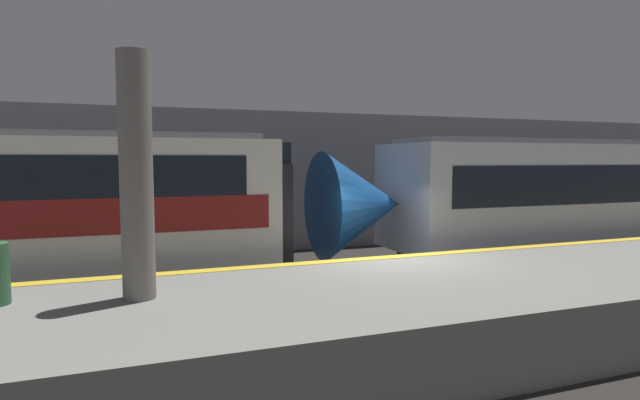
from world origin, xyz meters
TOP-DOWN VIEW (x-y plane):
  - ground_plane at (0.00, 0.00)m, footprint 120.00×120.00m
  - platform at (0.00, -2.06)m, footprint 40.00×4.11m
  - station_rear_barrier at (0.00, 6.97)m, footprint 50.00×0.15m
  - support_pillar_near at (-4.92, -1.63)m, footprint 0.46×0.46m
  - train_modern at (8.44, 2.52)m, footprint 17.63×2.97m

SIDE VIEW (x-z plane):
  - ground_plane at x=0.00m, z-range 0.00..0.00m
  - platform at x=0.00m, z-range 0.00..1.07m
  - train_modern at x=8.44m, z-range 0.04..3.68m
  - station_rear_barrier at x=0.00m, z-range 0.00..4.65m
  - support_pillar_near at x=-4.92m, z-range 1.07..4.55m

